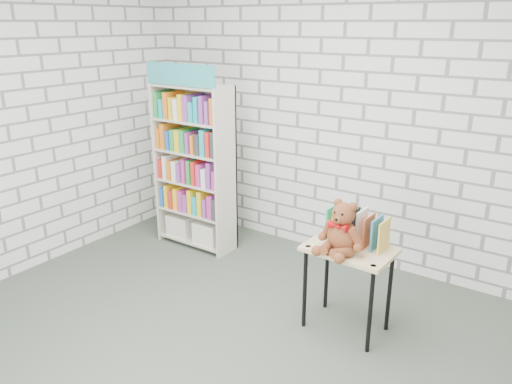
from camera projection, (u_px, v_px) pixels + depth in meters
The scene contains 6 objects.
ground at pixel (210, 350), 3.62m from camera, with size 4.50×4.50×0.00m, color #414B40.
room_shell at pixel (201, 104), 3.05m from camera, with size 4.52×4.02×2.81m.
bookshelf at pixel (195, 166), 5.09m from camera, with size 0.84×0.33×1.89m.
display_table at pixel (349, 259), 3.70m from camera, with size 0.65×0.46×0.68m.
table_books at pixel (357, 227), 3.71m from camera, with size 0.45×0.21×0.26m.
teddy_bear at pixel (341, 232), 3.56m from camera, with size 0.36×0.34×0.39m.
Camera 1 is at (2.01, -2.32, 2.26)m, focal length 35.00 mm.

